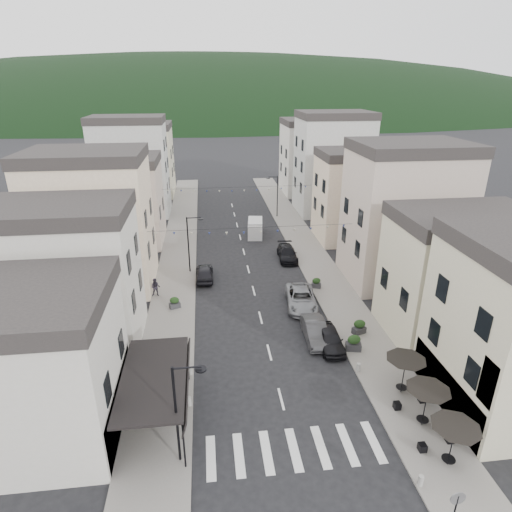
{
  "coord_description": "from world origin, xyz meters",
  "views": [
    {
      "loc": [
        -4.14,
        -15.05,
        18.62
      ],
      "look_at": [
        0.24,
        21.17,
        3.5
      ],
      "focal_mm": 30.0,
      "sensor_mm": 36.0,
      "label": 1
    }
  ],
  "objects": [
    {
      "name": "ground",
      "position": [
        0.0,
        0.0,
        0.0
      ],
      "size": [
        700.0,
        700.0,
        0.0
      ],
      "primitive_type": "plane",
      "color": "black",
      "rests_on": "ground"
    },
    {
      "name": "sidewalk_left",
      "position": [
        -7.5,
        32.0,
        0.06
      ],
      "size": [
        4.0,
        76.0,
        0.12
      ],
      "primitive_type": "cube",
      "color": "slate",
      "rests_on": "ground"
    },
    {
      "name": "sidewalk_right",
      "position": [
        7.5,
        32.0,
        0.06
      ],
      "size": [
        4.0,
        76.0,
        0.12
      ],
      "primitive_type": "cube",
      "color": "slate",
      "rests_on": "ground"
    },
    {
      "name": "hill_backdrop",
      "position": [
        0.0,
        300.0,
        0.0
      ],
      "size": [
        640.0,
        360.0,
        70.0
      ],
      "primitive_type": "ellipsoid",
      "color": "black",
      "rests_on": "ground"
    },
    {
      "name": "boutique_awning",
      "position": [
        -7.25,
        5.0,
        3.11
      ],
      "size": [
        3.77,
        7.5,
        3.28
      ],
      "color": "black",
      "rests_on": "ground"
    },
    {
      "name": "buildings_row_left",
      "position": [
        -14.5,
        37.75,
        6.12
      ],
      "size": [
        10.2,
        54.16,
        14.0
      ],
      "color": "beige",
      "rests_on": "ground"
    },
    {
      "name": "buildings_row_right",
      "position": [
        14.5,
        36.59,
        6.32
      ],
      "size": [
        10.2,
        54.16,
        14.5
      ],
      "color": "beige",
      "rests_on": "ground"
    },
    {
      "name": "cafe_terrace",
      "position": [
        7.7,
        2.8,
        2.36
      ],
      "size": [
        2.5,
        8.1,
        2.53
      ],
      "color": "black",
      "rests_on": "ground"
    },
    {
      "name": "streetlamp_left_near",
      "position": [
        -5.82,
        2.0,
        3.7
      ],
      "size": [
        1.7,
        0.56,
        6.0
      ],
      "color": "black",
      "rests_on": "ground"
    },
    {
      "name": "streetlamp_left_far",
      "position": [
        -5.82,
        26.0,
        3.7
      ],
      "size": [
        1.7,
        0.56,
        6.0
      ],
      "color": "black",
      "rests_on": "ground"
    },
    {
      "name": "streetlamp_right_far",
      "position": [
        5.82,
        44.0,
        3.7
      ],
      "size": [
        1.7,
        0.56,
        6.0
      ],
      "color": "black",
      "rests_on": "ground"
    },
    {
      "name": "traffic_sign",
      "position": [
        5.8,
        -3.5,
        1.93
      ],
      "size": [
        0.7,
        0.07,
        2.7
      ],
      "color": "black",
      "rests_on": "ground"
    },
    {
      "name": "bollards",
      "position": [
        0.0,
        5.5,
        0.42
      ],
      "size": [
        11.66,
        10.26,
        0.6
      ],
      "color": "gray",
      "rests_on": "ground"
    },
    {
      "name": "bunting_near",
      "position": [
        0.0,
        22.0,
        5.65
      ],
      "size": [
        19.0,
        0.28,
        0.62
      ],
      "color": "black",
      "rests_on": "ground"
    },
    {
      "name": "bunting_far",
      "position": [
        0.0,
        38.0,
        5.65
      ],
      "size": [
        19.0,
        0.28,
        0.62
      ],
      "color": "black",
      "rests_on": "ground"
    },
    {
      "name": "parked_car_a",
      "position": [
        4.6,
        11.17,
        0.71
      ],
      "size": [
        1.8,
        4.23,
        1.43
      ],
      "primitive_type": "imported",
      "rotation": [
        0.0,
        0.0,
        -0.03
      ],
      "color": "black",
      "rests_on": "ground"
    },
    {
      "name": "parked_car_b",
      "position": [
        3.76,
        12.28,
        0.74
      ],
      "size": [
        1.72,
        4.56,
        1.49
      ],
      "primitive_type": "imported",
      "rotation": [
        0.0,
        0.0,
        -0.03
      ],
      "color": "#363638",
      "rests_on": "ground"
    },
    {
      "name": "parked_car_c",
      "position": [
        3.81,
        17.56,
        0.76
      ],
      "size": [
        3.1,
        5.72,
        1.52
      ],
      "primitive_type": "imported",
      "rotation": [
        0.0,
        0.0,
        -0.11
      ],
      "color": "gray",
      "rests_on": "ground"
    },
    {
      "name": "parked_car_d",
      "position": [
        4.6,
        28.22,
        0.7
      ],
      "size": [
        2.17,
        4.9,
        1.4
      ],
      "primitive_type": "imported",
      "rotation": [
        0.0,
        0.0,
        -0.04
      ],
      "color": "black",
      "rests_on": "ground"
    },
    {
      "name": "parked_car_e",
      "position": [
        -4.6,
        24.11,
        0.73
      ],
      "size": [
        1.77,
        4.32,
        1.47
      ],
      "primitive_type": "imported",
      "rotation": [
        0.0,
        0.0,
        3.13
      ],
      "color": "black",
      "rests_on": "ground"
    },
    {
      "name": "delivery_van",
      "position": [
        1.99,
        36.5,
        1.07
      ],
      "size": [
        2.36,
        4.72,
        2.17
      ],
      "rotation": [
        0.0,
        0.0,
        -0.13
      ],
      "color": "silver",
      "rests_on": "ground"
    },
    {
      "name": "pedestrian_a",
      "position": [
        -7.15,
        10.1,
        1.08
      ],
      "size": [
        0.84,
        0.74,
        1.93
      ],
      "primitive_type": "imported",
      "rotation": [
        0.0,
        0.0,
        0.48
      ],
      "color": "black",
      "rests_on": "sidewalk_left"
    },
    {
      "name": "pedestrian_b",
      "position": [
        -9.07,
        20.86,
        0.98
      ],
      "size": [
        0.89,
        0.73,
        1.72
      ],
      "primitive_type": "imported",
      "rotation": [
        0.0,
        0.0,
        -0.09
      ],
      "color": "#24202B",
      "rests_on": "sidewalk_left"
    },
    {
      "name": "planter_la",
      "position": [
        -8.08,
        7.42,
        0.65
      ],
      "size": [
        1.1,
        0.82,
        1.1
      ],
      "rotation": [
        0.0,
        0.0,
        0.32
      ],
      "color": "#29292B",
      "rests_on": "sidewalk_left"
    },
    {
      "name": "planter_lb",
      "position": [
        -7.24,
        18.38,
        0.63
      ],
      "size": [
        1.05,
        0.83,
        1.04
      ],
      "rotation": [
        0.0,
        0.0,
        0.39
      ],
      "color": "#2F3032",
      "rests_on": "sidewalk_left"
    },
    {
      "name": "planter_ra",
      "position": [
        7.35,
        12.54,
        0.69
      ],
      "size": [
        1.18,
        0.91,
        1.17
      ],
      "rotation": [
        0.0,
        0.0,
        0.36
      ],
      "color": "#29292B",
      "rests_on": "sidewalk_right"
    },
    {
      "name": "planter_rb",
      "position": [
        6.17,
        10.42,
        0.72
      ],
      "size": [
        1.22,
        0.84,
        1.24
      ],
      "rotation": [
        0.0,
        0.0,
        -0.22
      ],
      "color": "#29282B",
      "rests_on": "sidewalk_right"
    },
    {
      "name": "planter_rc",
      "position": [
        6.0,
        20.72,
        0.61
      ],
      "size": [
        1.02,
        0.78,
        1.01
      ],
      "rotation": [
        0.0,
        0.0,
        -0.36
      ],
      "color": "#303033",
      "rests_on": "sidewalk_right"
    }
  ]
}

